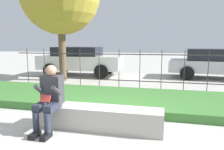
% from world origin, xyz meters
% --- Properties ---
extents(ground_plane, '(60.00, 60.00, 0.00)m').
position_xyz_m(ground_plane, '(0.00, 0.00, 0.00)').
color(ground_plane, '#B2AFA8').
extents(stone_bench, '(2.42, 0.49, 0.43)m').
position_xyz_m(stone_bench, '(0.03, 0.00, 0.19)').
color(stone_bench, '#ADA89E').
rests_on(stone_bench, ground_plane).
extents(person_seated_reader, '(0.42, 0.73, 1.23)m').
position_xyz_m(person_seated_reader, '(-0.83, -0.28, 0.67)').
color(person_seated_reader, black).
rests_on(person_seated_reader, ground_plane).
extents(grass_berm, '(11.00, 2.38, 0.19)m').
position_xyz_m(grass_berm, '(0.00, 1.89, 0.10)').
color(grass_berm, '#3D7533').
rests_on(grass_berm, ground_plane).
extents(iron_fence, '(9.00, 0.03, 1.39)m').
position_xyz_m(iron_fence, '(0.00, 3.84, 0.73)').
color(iron_fence, '#332D28').
rests_on(iron_fence, ground_plane).
extents(car_parked_left, '(4.12, 1.96, 1.42)m').
position_xyz_m(car_parked_left, '(-2.88, 6.37, 0.76)').
color(car_parked_left, silver).
rests_on(car_parked_left, ground_plane).
extents(car_parked_right, '(4.32, 2.05, 1.35)m').
position_xyz_m(car_parked_right, '(3.50, 6.86, 0.72)').
color(car_parked_right, '#B7B7BC').
rests_on(car_parked_right, ground_plane).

